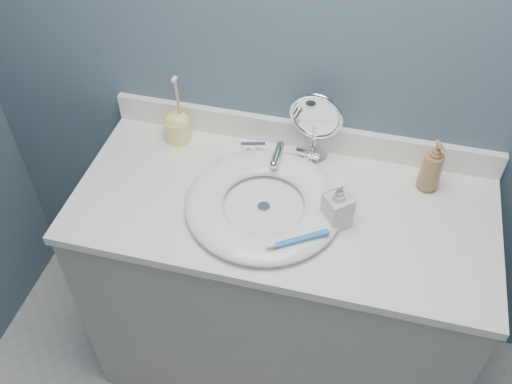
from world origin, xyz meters
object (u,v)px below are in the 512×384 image
(makeup_mirror, at_px, (315,124))
(soap_bottle_clear, at_px, (338,204))
(soap_bottle_amber, at_px, (432,166))
(toothbrush_holder, at_px, (177,125))

(makeup_mirror, relative_size, soap_bottle_clear, 1.57)
(makeup_mirror, relative_size, soap_bottle_amber, 1.39)
(soap_bottle_clear, distance_m, toothbrush_holder, 0.59)
(toothbrush_holder, bearing_deg, makeup_mirror, 2.92)
(makeup_mirror, bearing_deg, soap_bottle_amber, -3.17)
(soap_bottle_clear, height_order, toothbrush_holder, toothbrush_holder)
(makeup_mirror, distance_m, soap_bottle_amber, 0.36)
(toothbrush_holder, bearing_deg, soap_bottle_amber, -2.05)
(soap_bottle_clear, bearing_deg, soap_bottle_amber, 90.30)
(soap_bottle_amber, bearing_deg, toothbrush_holder, 144.38)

